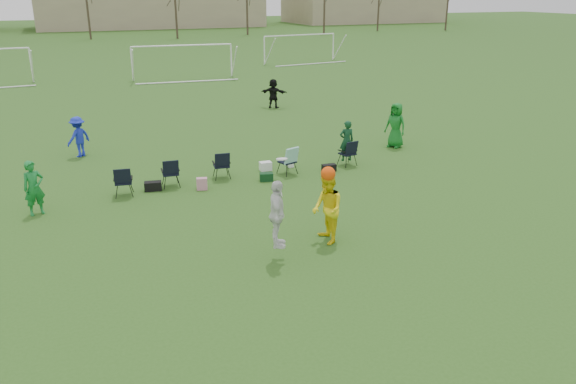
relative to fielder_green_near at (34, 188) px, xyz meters
name	(u,v)px	position (x,y,z in m)	size (l,w,h in m)	color
ground	(313,286)	(5.76, -6.93, -0.82)	(260.00, 260.00, 0.00)	#2D561B
fielder_green_near	(34,188)	(0.00, 0.00, 0.00)	(0.60, 0.39, 1.63)	#167B30
fielder_blue	(78,137)	(1.50, 5.98, -0.02)	(1.03, 0.59, 1.60)	#1929BF
fielder_green_far	(396,125)	(13.84, 2.52, 0.11)	(0.91, 0.59, 1.86)	#136B20
fielder_black	(273,93)	(12.05, 12.21, -0.01)	(1.50, 0.48, 1.62)	black
center_contest	(310,210)	(6.49, -5.13, 0.24)	(2.34, 1.53, 2.57)	white
sideline_setup	(252,163)	(6.99, 0.95, -0.31)	(8.89, 1.50, 1.68)	#103D21
goal_mid	(182,52)	(9.76, 25.07, 1.11)	(7.40, 0.63, 2.46)	white
goal_right	(300,41)	(21.76, 31.07, 1.11)	(7.35, 1.14, 2.46)	white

